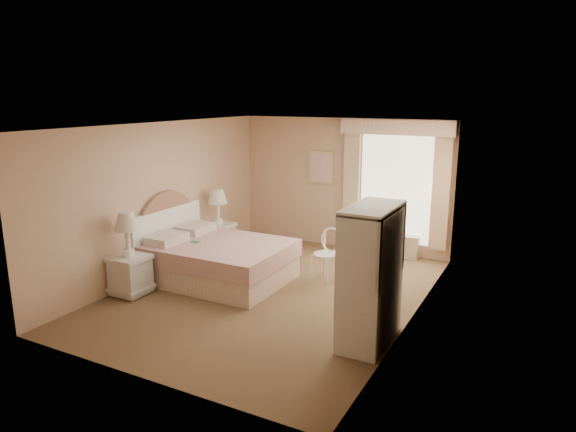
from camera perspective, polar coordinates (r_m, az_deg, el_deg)
The scene contains 9 objects.
room at distance 7.50m, azimuth -1.78°, elevation 0.44°, with size 4.21×5.51×2.51m.
window at distance 9.50m, azimuth 11.76°, elevation 3.47°, with size 2.05×0.22×2.51m.
framed_art at distance 10.03m, azimuth 3.63°, elevation 5.44°, with size 0.52×0.04×0.62m.
bed at distance 8.38m, azimuth -8.21°, elevation -4.66°, with size 2.14×1.67×1.48m.
nightstand_near at distance 7.99m, azimuth -17.20°, elevation -5.17°, with size 0.52×0.52×1.25m.
nightstand_far at distance 9.65m, azimuth -7.72°, elevation -1.58°, with size 0.50×0.50×1.22m.
round_table at distance 9.53m, azimuth 9.46°, elevation -1.94°, with size 0.63×0.63×0.66m.
cafe_chair at distance 8.28m, azimuth 4.48°, elevation -3.79°, with size 0.50×0.50×0.84m.
armoire at distance 6.22m, azimuth 9.19°, elevation -7.79°, with size 0.51×1.01×1.69m.
Camera 1 is at (3.61, -6.36, 2.92)m, focal length 32.00 mm.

